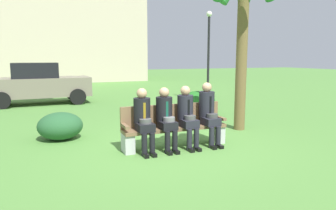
% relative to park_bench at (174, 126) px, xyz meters
% --- Properties ---
extents(ground_plane, '(80.00, 80.00, 0.00)m').
position_rel_park_bench_xyz_m(ground_plane, '(-0.04, -0.03, -0.43)').
color(ground_plane, '#52883B').
extents(park_bench, '(2.26, 0.44, 0.90)m').
position_rel_park_bench_xyz_m(park_bench, '(0.00, 0.00, 0.00)').
color(park_bench, brown).
rests_on(park_bench, ground).
extents(seated_man_leftmost, '(0.34, 0.72, 1.29)m').
position_rel_park_bench_xyz_m(seated_man_leftmost, '(-0.72, -0.14, 0.28)').
color(seated_man_leftmost, black).
rests_on(seated_man_leftmost, ground).
extents(seated_man_centerleft, '(0.34, 0.72, 1.28)m').
position_rel_park_bench_xyz_m(seated_man_centerleft, '(-0.24, -0.14, 0.28)').
color(seated_man_centerleft, black).
rests_on(seated_man_centerleft, ground).
extents(seated_man_centerright, '(0.34, 0.72, 1.30)m').
position_rel_park_bench_xyz_m(seated_man_centerright, '(0.24, -0.13, 0.29)').
color(seated_man_centerright, '#23232D').
rests_on(seated_man_centerright, ground).
extents(seated_man_rightmost, '(0.34, 0.72, 1.36)m').
position_rel_park_bench_xyz_m(seated_man_rightmost, '(0.76, -0.13, 0.32)').
color(seated_man_rightmost, '#23232D').
rests_on(seated_man_rightmost, ground).
extents(palm_tree_tall, '(1.74, 1.83, 4.60)m').
position_rel_park_bench_xyz_m(palm_tree_tall, '(2.22, 0.82, 2.86)').
color(palm_tree_tall, brown).
rests_on(palm_tree_tall, ground).
extents(shrub_near_bench, '(1.02, 0.94, 0.64)m').
position_rel_park_bench_xyz_m(shrub_near_bench, '(-2.22, 1.51, -0.11)').
color(shrub_near_bench, '#275830').
rests_on(shrub_near_bench, ground).
extents(shrub_mid_lawn, '(1.24, 1.14, 0.78)m').
position_rel_park_bench_xyz_m(shrub_mid_lawn, '(2.25, 3.22, -0.05)').
color(shrub_mid_lawn, '#246F23').
rests_on(shrub_mid_lawn, ground).
extents(parked_car_near, '(3.95, 1.80, 1.68)m').
position_rel_park_bench_xyz_m(parked_car_near, '(-2.66, 7.65, 0.40)').
color(parked_car_near, slate).
rests_on(parked_car_near, ground).
extents(street_lamp, '(0.24, 0.24, 3.81)m').
position_rel_park_bench_xyz_m(street_lamp, '(4.11, 5.83, 1.88)').
color(street_lamp, black).
rests_on(street_lamp, ground).
extents(building_backdrop, '(15.96, 7.63, 11.93)m').
position_rel_park_bench_xyz_m(building_backdrop, '(-2.18, 21.51, 5.55)').
color(building_backdrop, beige).
rests_on(building_backdrop, ground).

